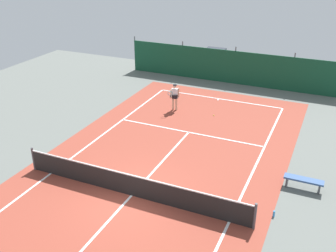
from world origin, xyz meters
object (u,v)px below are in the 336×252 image
tennis_ball_near_player (214,115)px  water_bottle (274,214)px  tennis_net (131,185)px  parked_car (214,60)px  tennis_player (175,95)px  courtside_bench (304,181)px

tennis_ball_near_player → water_bottle: 9.50m
tennis_net → tennis_ball_near_player: (0.55, 9.09, -0.48)m
tennis_net → parked_car: 17.93m
tennis_player → tennis_ball_near_player: tennis_player is taller
parked_car → courtside_bench: (8.64, -14.42, -0.46)m
tennis_net → courtside_bench: size_ratio=6.33×
tennis_player → water_bottle: 10.97m
tennis_net → tennis_ball_near_player: tennis_net is taller
tennis_player → courtside_bench: bearing=121.7°
courtside_bench → water_bottle: bearing=-108.1°
tennis_net → tennis_player: bearing=102.2°
tennis_player → parked_car: parked_car is taller
parked_car → tennis_player: bearing=91.5°
tennis_ball_near_player → water_bottle: bearing=-58.3°
tennis_ball_near_player → courtside_bench: courtside_bench is taller
parked_car → water_bottle: parked_car is taller
tennis_player → tennis_ball_near_player: (2.50, 0.11, -0.93)m
tennis_net → courtside_bench: (6.31, 3.35, -0.14)m
tennis_ball_near_player → parked_car: 9.18m
tennis_player → courtside_bench: 10.00m
tennis_player → tennis_net: bearing=78.2°
tennis_player → parked_car: size_ratio=0.39×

